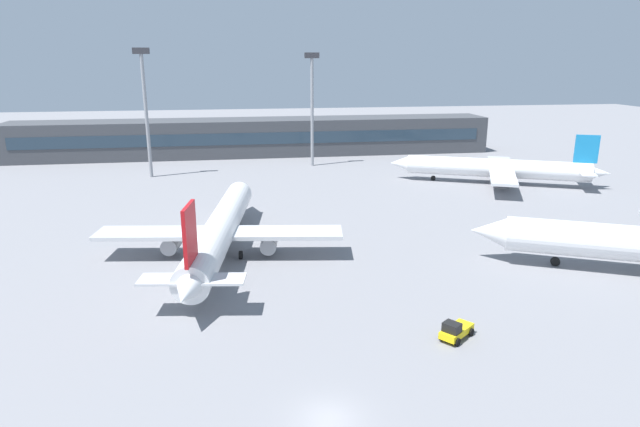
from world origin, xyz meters
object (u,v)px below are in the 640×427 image
(airplane_far, at_px, (495,168))
(floodlight_tower_east, at_px, (145,104))
(floodlight_tower_west, at_px, (312,101))
(airplane_mid, at_px, (221,228))
(baggage_tug_yellow, at_px, (455,330))

(airplane_far, distance_m, floodlight_tower_east, 70.08)
(floodlight_tower_west, bearing_deg, airplane_mid, -109.30)
(floodlight_tower_west, relative_size, floodlight_tower_east, 0.97)
(baggage_tug_yellow, xyz_separation_m, floodlight_tower_west, (-0.70, 81.37, 13.61))
(airplane_mid, height_order, baggage_tug_yellow, airplane_mid)
(airplane_far, height_order, floodlight_tower_east, floodlight_tower_east)
(airplane_mid, xyz_separation_m, baggage_tug_yellow, (20.27, -25.49, -2.45))
(floodlight_tower_west, xyz_separation_m, floodlight_tower_east, (-34.63, -7.04, 0.40))
(baggage_tug_yellow, height_order, floodlight_tower_west, floodlight_tower_west)
(floodlight_tower_east, bearing_deg, floodlight_tower_west, 11.48)
(airplane_mid, distance_m, baggage_tug_yellow, 32.65)
(floodlight_tower_east, bearing_deg, airplane_far, -14.48)
(airplane_mid, distance_m, floodlight_tower_east, 52.41)
(baggage_tug_yellow, distance_m, floodlight_tower_west, 82.50)
(airplane_far, height_order, baggage_tug_yellow, airplane_far)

